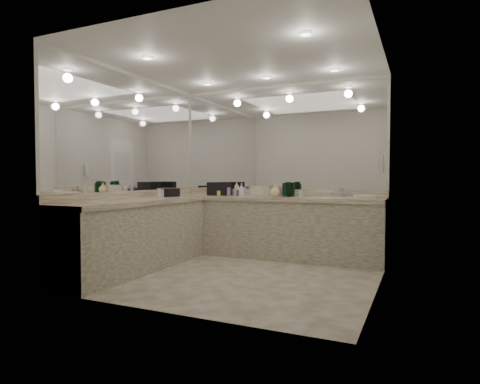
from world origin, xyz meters
The scene contains 38 objects.
floor centered at (0.00, 0.00, 0.00)m, with size 3.20×3.20×0.00m, color beige.
ceiling centered at (0.00, 0.00, 2.60)m, with size 3.20×3.20×0.00m, color white.
wall_back centered at (0.00, 1.50, 1.30)m, with size 3.20×0.02×2.60m, color beige.
wall_left centered at (-1.60, 0.00, 1.30)m, with size 0.02×3.00×2.60m, color beige.
wall_right centered at (1.60, 0.00, 1.30)m, with size 0.02×3.00×2.60m, color beige.
vanity_back_base centered at (0.00, 1.20, 0.42)m, with size 3.20×0.60×0.84m, color beige.
vanity_back_top centered at (0.00, 1.19, 0.87)m, with size 3.20×0.64×0.06m, color beige.
vanity_left_base centered at (-1.30, -0.30, 0.42)m, with size 0.60×2.40×0.84m, color beige.
vanity_left_top centered at (-1.29, -0.30, 0.87)m, with size 0.64×2.42×0.06m, color beige.
backsplash_back centered at (0.00, 1.48, 0.95)m, with size 3.20×0.04×0.10m, color beige.
backsplash_left centered at (-1.58, 0.00, 0.95)m, with size 0.04×3.00×0.10m, color beige.
mirror_back centered at (0.00, 1.49, 1.77)m, with size 3.12×0.01×1.55m, color white.
mirror_left centered at (-1.59, 0.00, 1.77)m, with size 0.01×2.92×1.55m, color white.
sink centered at (0.95, 1.20, 0.90)m, with size 0.44×0.44×0.03m, color white.
faucet centered at (0.95, 1.41, 0.97)m, with size 0.24×0.16×0.14m, color silver.
wall_phone centered at (1.56, 0.70, 1.35)m, with size 0.06×0.10×0.24m, color white.
door centered at (1.59, -0.50, 1.05)m, with size 0.02×0.82×2.10m, color white.
black_toiletry_bag centered at (-0.90, 1.26, 1.00)m, with size 0.37×0.23×0.21m, color black.
black_bag_spill centered at (-1.30, 0.51, 0.96)m, with size 0.10×0.22×0.12m, color black.
cream_cosmetic_case centered at (-0.21, 1.22, 0.97)m, with size 0.25×0.15×0.14m, color beige.
hand_towel centered at (1.31, 1.24, 0.92)m, with size 0.26×0.17×0.04m, color white.
lotion_left centered at (-1.30, 0.19, 0.96)m, with size 0.05×0.05×0.12m, color white.
soap_bottle_a centered at (-0.59, 1.21, 1.01)m, with size 0.09×0.09×0.22m, color beige.
soap_bottle_b centered at (-0.49, 1.19, 1.00)m, with size 0.09×0.09×0.19m, color silver.
soap_bottle_c centered at (0.05, 1.17, 0.99)m, with size 0.14×0.14×0.18m, color #FFE192.
green_bottle_0 centered at (0.27, 1.34, 1.00)m, with size 0.06×0.06×0.20m, color #165027.
green_bottle_1 centered at (0.23, 1.34, 1.00)m, with size 0.07×0.07×0.21m, color #165027.
green_bottle_2 centered at (0.23, 1.24, 1.01)m, with size 0.07×0.07×0.22m, color #165027.
green_bottle_3 centered at (0.15, 1.31, 1.00)m, with size 0.07×0.07×0.20m, color #165027.
green_bottle_4 centered at (0.25, 1.22, 0.99)m, with size 0.07×0.07×0.18m, color #165027.
amenity_bottle_0 centered at (-0.63, 1.34, 0.95)m, with size 0.04×0.04×0.11m, color white.
amenity_bottle_1 centered at (-0.53, 1.17, 0.94)m, with size 0.07×0.07×0.09m, color #3F3F4C.
amenity_bottle_2 centered at (-0.68, 1.13, 0.96)m, with size 0.06×0.06×0.13m, color #9966B2.
amenity_bottle_3 centered at (-0.14, 1.29, 0.96)m, with size 0.05×0.05×0.12m, color #3F3F4C.
amenity_bottle_4 centered at (0.45, 1.15, 0.95)m, with size 0.06×0.06×0.10m, color silver.
amenity_bottle_5 centered at (-1.16, 1.34, 0.94)m, with size 0.06×0.06×0.09m, color #9966B2.
amenity_bottle_6 centered at (-0.86, 1.14, 0.94)m, with size 0.05×0.05×0.07m, color #F2D84C.
amenity_bottle_7 centered at (0.11, 1.28, 0.97)m, with size 0.05×0.05×0.15m, color #9966B2.
Camera 1 is at (2.00, -4.38, 1.18)m, focal length 30.00 mm.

